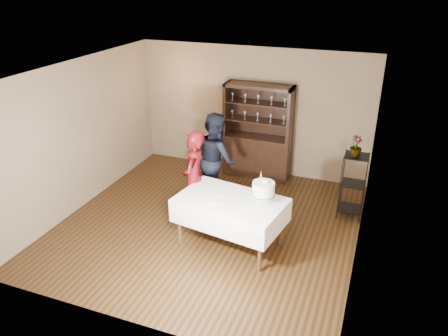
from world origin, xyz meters
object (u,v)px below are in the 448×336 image
(plant_etagere, at_px, (353,183))
(potted_plant, at_px, (356,146))
(china_hutch, at_px, (257,147))
(cake, at_px, (263,190))
(woman, at_px, (194,179))
(cake_table, at_px, (231,210))
(man, at_px, (216,159))

(plant_etagere, bearing_deg, potted_plant, -139.38)
(china_hutch, bearing_deg, cake, -71.57)
(potted_plant, bearing_deg, plant_etagere, 40.62)
(woman, bearing_deg, potted_plant, 106.31)
(cake_table, relative_size, woman, 1.06)
(cake_table, bearing_deg, woman, 152.22)
(cake, height_order, potted_plant, potted_plant)
(plant_etagere, distance_m, cake, 1.99)
(cake_table, height_order, cake, cake)
(plant_etagere, bearing_deg, china_hutch, 153.17)
(plant_etagere, bearing_deg, cake, -128.75)
(man, bearing_deg, plant_etagere, -125.37)
(china_hutch, height_order, plant_etagere, china_hutch)
(man, relative_size, cake, 3.38)
(man, bearing_deg, cake_table, 166.93)
(cake_table, xyz_separation_m, man, (-0.75, 1.26, 0.26))
(china_hutch, distance_m, cake, 2.74)
(cake, bearing_deg, woman, 165.68)
(man, height_order, potted_plant, man)
(china_hutch, xyz_separation_m, potted_plant, (2.05, -1.08, 0.70))
(china_hutch, xyz_separation_m, woman, (-0.46, -2.24, 0.19))
(cake_table, distance_m, woman, 0.96)
(plant_etagere, xyz_separation_m, woman, (-2.54, -1.19, 0.20))
(cake_table, relative_size, potted_plant, 5.04)
(cake_table, bearing_deg, plant_etagere, 43.34)
(plant_etagere, xyz_separation_m, cake, (-1.22, -1.52, 0.39))
(man, bearing_deg, china_hutch, -58.92)
(plant_etagere, distance_m, cake_table, 2.36)
(woman, height_order, cake, woman)
(china_hutch, distance_m, man, 1.49)
(woman, distance_m, potted_plant, 2.81)
(china_hutch, xyz_separation_m, cake, (0.86, -2.57, 0.38))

